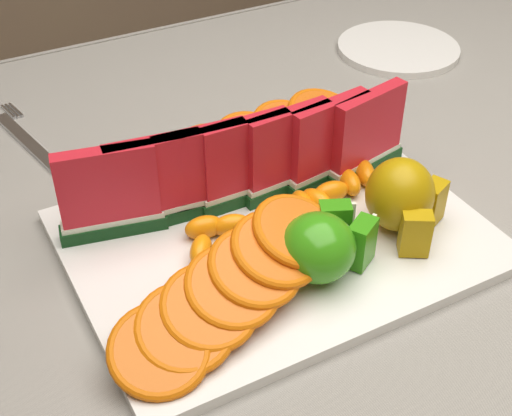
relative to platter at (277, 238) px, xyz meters
name	(u,v)px	position (x,y,z in m)	size (l,w,h in m)	color
table	(322,276)	(0.08, 0.03, -0.11)	(1.40, 0.90, 0.75)	#443118
tablecloth	(325,235)	(0.08, 0.03, -0.05)	(1.53, 1.03, 0.20)	gray
platter	(277,238)	(0.00, 0.00, 0.00)	(0.40, 0.30, 0.01)	silver
apple_cluster	(323,245)	(0.01, -0.07, 0.04)	(0.10, 0.08, 0.06)	#26800E
pear_cluster	(403,197)	(0.11, -0.05, 0.04)	(0.09, 0.09, 0.08)	#976311
side_plate	(398,48)	(0.38, 0.29, 0.00)	(0.21, 0.21, 0.01)	silver
fork	(28,140)	(-0.17, 0.31, 0.00)	(0.05, 0.19, 0.00)	silver
watermelon_row	(246,164)	(0.00, 0.06, 0.05)	(0.39, 0.07, 0.10)	#0A3914
orange_fan_front	(233,287)	(-0.09, -0.07, 0.04)	(0.26, 0.15, 0.07)	red
orange_fan_back	(234,146)	(0.02, 0.13, 0.03)	(0.34, 0.12, 0.05)	red
tangerine_segments	(287,210)	(0.02, 0.01, 0.02)	(0.25, 0.08, 0.02)	#FF5017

